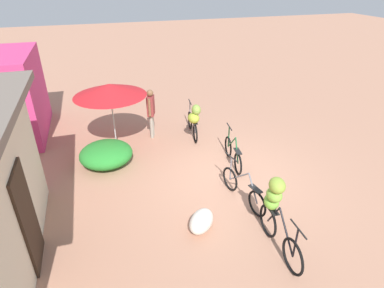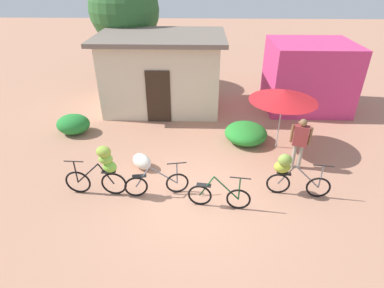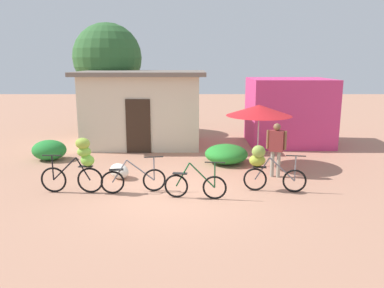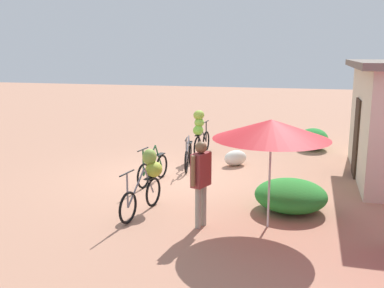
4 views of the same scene
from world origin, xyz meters
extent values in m
plane|color=tan|center=(0.00, 0.00, 0.00)|extent=(60.00, 60.00, 0.00)
cube|color=#332319|center=(-1.50, 4.51, 1.00)|extent=(0.90, 0.06, 2.00)
ellipsoid|color=#298B30|center=(1.62, 3.04, 0.31)|extent=(1.43, 1.46, 0.63)
cylinder|color=beige|center=(2.60, 2.69, 0.97)|extent=(0.04, 0.04, 1.93)
cone|color=red|center=(2.60, 2.69, 1.83)|extent=(2.09, 2.09, 0.35)
torus|color=black|center=(-3.12, 0.13, 0.34)|extent=(0.68, 0.08, 0.68)
torus|color=black|center=(-2.16, 0.09, 0.34)|extent=(0.68, 0.08, 0.68)
cylinder|color=black|center=(-2.33, 0.10, 0.64)|extent=(0.37, 0.05, 0.62)
cylinder|color=black|center=(-2.81, 0.12, 0.64)|extent=(0.65, 0.06, 0.63)
cylinder|color=black|center=(-3.12, 0.13, 0.99)|extent=(0.50, 0.05, 0.03)
cylinder|color=black|center=(-3.12, 0.13, 0.67)|extent=(0.04, 0.04, 0.65)
cube|color=black|center=(-2.26, 0.10, 0.71)|extent=(0.37, 0.15, 0.02)
ellipsoid|color=#7CC33E|center=(-2.20, 0.10, 0.87)|extent=(0.43, 0.39, 0.30)
ellipsoid|color=#83BC40|center=(-2.28, 0.12, 1.09)|extent=(0.38, 0.31, 0.27)
ellipsoid|color=#8DAE3A|center=(-2.30, 0.10, 1.31)|extent=(0.46, 0.40, 0.29)
torus|color=black|center=(-0.51, 0.22, 0.30)|extent=(0.61, 0.16, 0.61)
torus|color=black|center=(-1.57, 0.03, 0.30)|extent=(0.61, 0.16, 0.61)
cylinder|color=slate|center=(-1.38, 0.06, 0.59)|extent=(0.41, 0.11, 0.60)
cylinder|color=slate|center=(-0.86, 0.15, 0.59)|extent=(0.71, 0.16, 0.60)
cylinder|color=black|center=(-0.51, 0.22, 0.93)|extent=(0.50, 0.12, 0.03)
cylinder|color=slate|center=(-0.51, 0.22, 0.62)|extent=(0.04, 0.04, 0.63)
cube|color=black|center=(-1.46, 0.04, 0.64)|extent=(0.38, 0.20, 0.02)
torus|color=black|center=(1.03, -0.39, 0.30)|extent=(0.61, 0.13, 0.60)
torus|color=black|center=(0.08, -0.27, 0.30)|extent=(0.61, 0.13, 0.60)
cylinder|color=#19592D|center=(0.25, -0.29, 0.61)|extent=(0.37, 0.08, 0.63)
cylinder|color=#19592D|center=(0.73, -0.35, 0.61)|extent=(0.65, 0.12, 0.64)
cylinder|color=black|center=(1.03, -0.39, 0.95)|extent=(0.50, 0.09, 0.03)
cylinder|color=#19592D|center=(1.03, -0.39, 0.62)|extent=(0.04, 0.04, 0.64)
cube|color=black|center=(0.18, -0.28, 0.63)|extent=(0.37, 0.18, 0.02)
torus|color=black|center=(3.14, 0.13, 0.31)|extent=(0.62, 0.13, 0.62)
torus|color=black|center=(2.14, 0.26, 0.31)|extent=(0.62, 0.13, 0.62)
cylinder|color=slate|center=(2.31, 0.24, 0.61)|extent=(0.39, 0.09, 0.62)
cylinder|color=slate|center=(2.82, 0.17, 0.61)|extent=(0.68, 0.12, 0.63)
cylinder|color=black|center=(3.14, 0.13, 0.98)|extent=(0.50, 0.10, 0.03)
cylinder|color=slate|center=(3.14, 0.13, 0.64)|extent=(0.04, 0.04, 0.67)
cube|color=black|center=(2.24, 0.25, 0.65)|extent=(0.38, 0.19, 0.02)
ellipsoid|color=#9BAC33|center=(2.19, 0.31, 0.82)|extent=(0.47, 0.40, 0.32)
ellipsoid|color=#81A141|center=(2.20, 0.22, 1.07)|extent=(0.37, 0.30, 0.33)
ellipsoid|color=silver|center=(-1.65, 1.35, 0.22)|extent=(0.81, 0.80, 0.44)
cylinder|color=gray|center=(3.01, 1.46, 0.39)|extent=(0.11, 0.11, 0.78)
cylinder|color=gray|center=(2.84, 1.52, 0.39)|extent=(0.11, 0.11, 0.78)
cube|color=maroon|center=(2.93, 1.49, 1.09)|extent=(0.44, 0.32, 0.62)
cylinder|color=brown|center=(3.16, 1.40, 1.12)|extent=(0.08, 0.08, 0.55)
cylinder|color=brown|center=(2.69, 1.57, 1.12)|extent=(0.08, 0.08, 0.55)
sphere|color=brown|center=(2.93, 1.49, 1.50)|extent=(0.21, 0.21, 0.21)
camera|label=1|loc=(-6.47, 3.05, 4.82)|focal=30.04mm
camera|label=2|loc=(0.07, -6.39, 5.35)|focal=29.35mm
camera|label=3|loc=(0.48, -9.40, 3.37)|focal=35.92mm
camera|label=4|loc=(10.31, 3.34, 3.16)|focal=40.83mm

